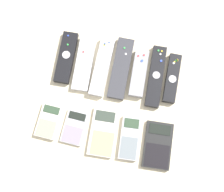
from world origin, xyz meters
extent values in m
plane|color=beige|center=(0.00, 0.00, 0.00)|extent=(3.00, 3.00, 0.00)
cube|color=black|center=(-0.18, 0.13, 0.01)|extent=(0.06, 0.19, 0.02)
cylinder|color=silver|center=(-0.19, 0.14, 0.02)|extent=(0.03, 0.03, 0.00)
cylinder|color=blue|center=(-0.19, 0.21, 0.02)|extent=(0.01, 0.01, 0.00)
cylinder|color=green|center=(-0.19, 0.18, 0.02)|extent=(0.01, 0.01, 0.00)
cube|color=silver|center=(-0.12, 0.13, 0.01)|extent=(0.07, 0.20, 0.02)
cylinder|color=red|center=(-0.13, 0.16, 0.02)|extent=(0.01, 0.01, 0.00)
cylinder|color=silver|center=(-0.12, 0.18, 0.02)|extent=(0.01, 0.01, 0.00)
cylinder|color=silver|center=(-0.12, 0.18, 0.02)|extent=(0.01, 0.01, 0.00)
cube|color=silver|center=(-0.05, 0.13, 0.01)|extent=(0.05, 0.21, 0.03)
cylinder|color=#99999E|center=(-0.05, 0.10, 0.03)|extent=(0.03, 0.03, 0.00)
cylinder|color=yellow|center=(-0.06, 0.20, 0.03)|extent=(0.01, 0.01, 0.00)
cylinder|color=blue|center=(-0.05, 0.21, 0.03)|extent=(0.01, 0.01, 0.00)
cylinder|color=blue|center=(-0.06, 0.20, 0.03)|extent=(0.01, 0.01, 0.00)
cylinder|color=silver|center=(-0.05, 0.20, 0.03)|extent=(0.01, 0.01, 0.00)
cube|color=#333338|center=(0.01, 0.13, 0.01)|extent=(0.06, 0.22, 0.02)
cylinder|color=silver|center=(0.02, 0.19, 0.02)|extent=(0.01, 0.01, 0.00)
cylinder|color=green|center=(0.01, 0.21, 0.02)|extent=(0.01, 0.01, 0.00)
cube|color=gray|center=(0.08, 0.13, 0.01)|extent=(0.05, 0.17, 0.02)
cylinder|color=red|center=(0.08, 0.19, 0.03)|extent=(0.01, 0.01, 0.00)
cylinder|color=red|center=(0.06, 0.19, 0.03)|extent=(0.01, 0.01, 0.00)
cylinder|color=blue|center=(0.08, 0.17, 0.03)|extent=(0.01, 0.01, 0.00)
cube|color=black|center=(0.13, 0.13, 0.01)|extent=(0.05, 0.22, 0.02)
cylinder|color=#99999E|center=(0.13, 0.13, 0.02)|extent=(0.03, 0.03, 0.00)
cylinder|color=blue|center=(0.14, 0.18, 0.02)|extent=(0.01, 0.01, 0.00)
cylinder|color=yellow|center=(0.14, 0.22, 0.02)|extent=(0.01, 0.01, 0.00)
cylinder|color=green|center=(0.13, 0.22, 0.02)|extent=(0.01, 0.01, 0.00)
cylinder|color=silver|center=(0.14, 0.21, 0.02)|extent=(0.01, 0.01, 0.00)
cube|color=black|center=(0.19, 0.13, 0.01)|extent=(0.04, 0.17, 0.02)
cylinder|color=silver|center=(0.19, 0.13, 0.02)|extent=(0.03, 0.03, 0.00)
cylinder|color=green|center=(0.19, 0.20, 0.02)|extent=(0.01, 0.01, 0.00)
cylinder|color=yellow|center=(0.20, 0.20, 0.02)|extent=(0.01, 0.01, 0.00)
cylinder|color=yellow|center=(0.19, 0.19, 0.02)|extent=(0.01, 0.01, 0.00)
cylinder|color=silver|center=(0.19, 0.18, 0.02)|extent=(0.01, 0.01, 0.00)
cube|color=beige|center=(-0.19, -0.10, 0.01)|extent=(0.07, 0.12, 0.02)
cube|color=#2D422D|center=(-0.19, -0.06, 0.02)|extent=(0.06, 0.03, 0.00)
cube|color=gray|center=(-0.19, -0.12, 0.02)|extent=(0.06, 0.06, 0.00)
cube|color=#B2B2B7|center=(-0.10, -0.10, 0.01)|extent=(0.08, 0.12, 0.01)
cube|color=black|center=(-0.10, -0.06, 0.01)|extent=(0.06, 0.03, 0.00)
cube|color=gray|center=(-0.10, -0.12, 0.01)|extent=(0.07, 0.06, 0.00)
cube|color=beige|center=(-0.01, -0.10, 0.01)|extent=(0.09, 0.16, 0.01)
cube|color=#333D33|center=(-0.01, -0.04, 0.01)|extent=(0.07, 0.04, 0.00)
cube|color=#9A966D|center=(0.00, -0.13, 0.01)|extent=(0.08, 0.08, 0.00)
cube|color=#B2B2B7|center=(0.09, -0.10, 0.01)|extent=(0.07, 0.15, 0.02)
cube|color=#2D422D|center=(0.08, -0.05, 0.02)|extent=(0.05, 0.03, 0.00)
cube|color=slate|center=(0.09, -0.13, 0.02)|extent=(0.06, 0.07, 0.00)
cube|color=black|center=(0.18, -0.10, 0.01)|extent=(0.10, 0.16, 0.02)
cube|color=black|center=(0.18, -0.05, 0.02)|extent=(0.07, 0.04, 0.00)
cube|color=black|center=(0.18, -0.14, 0.02)|extent=(0.08, 0.08, 0.00)
camera|label=1|loc=(0.04, -0.19, 1.05)|focal=50.00mm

